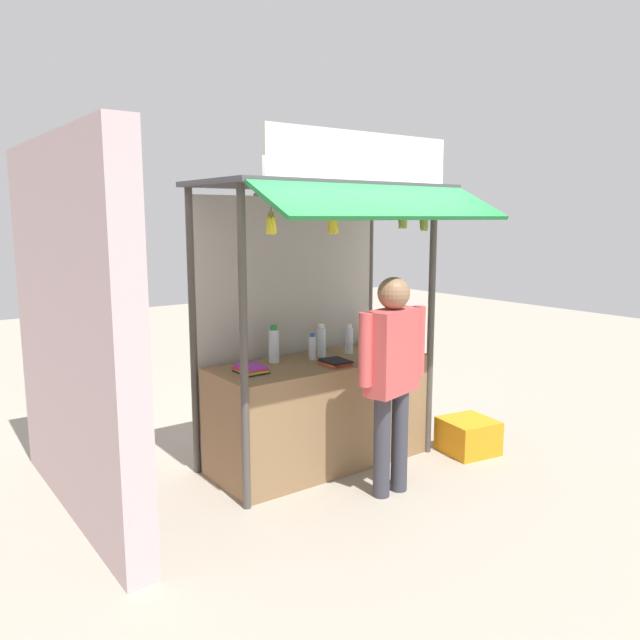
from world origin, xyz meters
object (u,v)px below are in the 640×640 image
water_bottle_right (381,336)px  water_bottle_front_right (274,345)px  banana_bunch_inner_right (403,221)px  vendor_person (392,366)px  water_bottle_back_right (312,347)px  water_bottle_far_left (349,340)px  magazine_stack_front_left (335,362)px  banana_bunch_inner_left (333,224)px  water_bottle_back_left (369,332)px  plastic_crate (468,436)px  banana_bunch_rightmost (271,224)px  water_bottle_mid_left (321,341)px  banana_bunch_leftmost (424,224)px  magazine_stack_mid_right (251,369)px

water_bottle_right → water_bottle_front_right: bearing=170.8°
banana_bunch_inner_right → vendor_person: banana_bunch_inner_right is taller
water_bottle_back_right → vendor_person: 0.90m
water_bottle_far_left → magazine_stack_front_left: bearing=-144.2°
water_bottle_right → banana_bunch_inner_left: (-0.94, -0.49, 1.02)m
water_bottle_back_right → banana_bunch_inner_right: bearing=-49.0°
water_bottle_back_left → magazine_stack_front_left: water_bottle_back_left is taller
water_bottle_front_right → banana_bunch_inner_right: (0.81, -0.66, 1.02)m
water_bottle_back_left → banana_bunch_inner_left: (-1.01, -0.75, 1.03)m
vendor_person → banana_bunch_inner_right: bearing=-154.5°
water_bottle_back_right → plastic_crate: (1.23, -0.69, -0.85)m
banana_bunch_rightmost → plastic_crate: bearing=-3.7°
water_bottle_right → banana_bunch_rightmost: (-1.47, -0.49, 1.01)m
banana_bunch_inner_left → plastic_crate: 2.39m
water_bottle_far_left → banana_bunch_inner_right: (0.10, -0.55, 1.05)m
vendor_person → water_bottle_mid_left: bearing=-106.2°
water_bottle_far_left → banana_bunch_leftmost: (0.34, -0.55, 1.02)m
water_bottle_mid_left → water_bottle_far_left: (0.27, -0.04, -0.01)m
banana_bunch_rightmost → banana_bunch_leftmost: bearing=-0.0°
water_bottle_right → vendor_person: (-0.63, -0.83, -0.03)m
water_bottle_mid_left → banana_bunch_rightmost: banana_bunch_rightmost is taller
water_bottle_back_left → magazine_stack_front_left: 0.89m
water_bottle_back_right → magazine_stack_front_left: size_ratio=0.84×
magazine_stack_front_left → vendor_person: bearing=-85.4°
water_bottle_far_left → vendor_person: bearing=-108.8°
water_bottle_back_right → water_bottle_front_right: bearing=163.0°
magazine_stack_mid_right → plastic_crate: size_ratio=0.63×
water_bottle_right → magazine_stack_front_left: bearing=-164.1°
water_bottle_far_left → magazine_stack_mid_right: size_ratio=0.96×
water_bottle_back_right → magazine_stack_mid_right: bearing=-172.6°
water_bottle_front_right → banana_bunch_inner_right: bearing=-39.1°
magazine_stack_front_left → banana_bunch_leftmost: bearing=-23.3°
magazine_stack_front_left → water_bottle_right: bearing=15.9°
water_bottle_back_right → magazine_stack_mid_right: water_bottle_back_right is taller
water_bottle_back_right → vendor_person: vendor_person is taller
water_bottle_right → water_bottle_back_right: 0.73m
water_bottle_far_left → plastic_crate: 1.39m
water_bottle_mid_left → magazine_stack_front_left: (-0.08, -0.30, -0.12)m
magazine_stack_front_left → water_bottle_front_right: bearing=134.9°
water_bottle_back_left → banana_bunch_inner_right: 1.33m
water_bottle_mid_left → banana_bunch_rightmost: bearing=-145.5°
water_bottle_mid_left → magazine_stack_mid_right: water_bottle_mid_left is taller
banana_bunch_rightmost → vendor_person: bearing=-21.7°
vendor_person → plastic_crate: vendor_person is taller
water_bottle_right → banana_bunch_inner_right: bearing=-115.5°
banana_bunch_inner_left → banana_bunch_rightmost: 0.53m
banana_bunch_rightmost → water_bottle_far_left: bearing=25.8°
water_bottle_front_right → magazine_stack_front_left: 0.53m
water_bottle_mid_left → banana_bunch_inner_left: 1.22m
water_bottle_far_left → water_bottle_front_right: water_bottle_front_right is taller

